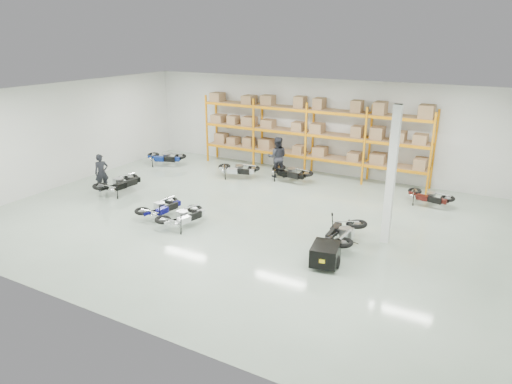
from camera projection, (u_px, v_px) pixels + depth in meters
The scene contains 14 objects.
room at pixel (240, 159), 16.24m from camera, with size 18.00×18.00×18.00m.
pallet_rack at pixel (310, 128), 21.58m from camera, with size 11.28×0.98×3.62m.
structural_column at pixel (391, 176), 14.30m from camera, with size 0.25×0.25×4.50m, color white.
moto_blue_centre at pixel (160, 205), 16.83m from camera, with size 0.74×1.67×1.02m, color #090850, non-canonical shape.
moto_silver_left at pixel (183, 213), 16.00m from camera, with size 0.75×1.69×1.04m, color silver, non-canonical shape.
moto_black_far_left at pixel (119, 180), 19.38m from camera, with size 0.84×1.90×1.16m, color black, non-canonical shape.
moto_touring_right at pixel (343, 229), 14.56m from camera, with size 0.86×1.93×1.18m, color black, non-canonical shape.
trailer at pixel (325, 254), 13.30m from camera, with size 0.91×1.66×0.68m.
moto_back_a at pixel (165, 155), 23.51m from camera, with size 0.80×1.81×1.10m, color navy, non-canonical shape.
moto_back_b at pixel (238, 167), 21.50m from camera, with size 0.77×1.74×1.06m, color silver, non-canonical shape.
moto_back_c at pixel (290, 170), 20.96m from camera, with size 0.82×1.83×1.12m, color black, non-canonical shape.
moto_back_d at pixel (429, 194), 18.02m from camera, with size 0.71×1.60×0.98m, color #3B0E0B, non-canonical shape.
person_left at pixel (102, 173), 19.64m from camera, with size 0.59×0.39×1.62m, color black.
person_back at pixel (277, 157), 21.51m from camera, with size 0.94×0.73×1.93m, color #22232A.
Camera 1 is at (8.04, -13.52, 6.50)m, focal length 32.00 mm.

